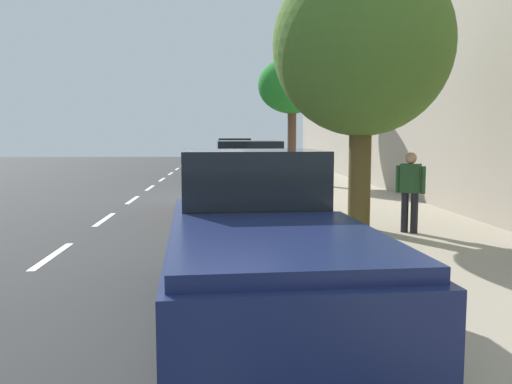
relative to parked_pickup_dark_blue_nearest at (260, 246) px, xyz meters
name	(u,v)px	position (x,y,z in m)	size (l,w,h in m)	color
ground	(208,197)	(-0.98, 12.75, -0.90)	(72.89, 72.89, 0.00)	#2F2F2F
sidewalk	(334,195)	(3.43, 12.75, -0.84)	(4.32, 45.56, 0.13)	#AD9F89
curb_edge	(270,195)	(1.19, 12.75, -0.84)	(0.16, 45.56, 0.13)	gray
lane_stripe_centre	(133,200)	(-3.46, 12.07, -0.90)	(0.14, 44.20, 0.01)	white
lane_stripe_bike_edge	(228,197)	(-0.28, 12.75, -0.90)	(0.12, 45.56, 0.01)	white
building_facade	(404,100)	(5.84, 12.75, 2.47)	(0.50, 45.56, 6.75)	gray
parked_pickup_dark_blue_nearest	(260,246)	(0.00, 0.00, 0.00)	(2.30, 5.41, 1.95)	navy
parked_suv_red_second	(247,175)	(0.23, 9.20, 0.13)	(2.06, 4.74, 1.99)	maroon
parked_sedan_white_mid	(236,170)	(0.04, 16.01, -0.15)	(1.95, 4.46, 1.52)	white
parked_suv_black_far	(235,156)	(0.15, 23.51, 0.13)	(2.04, 4.74, 1.99)	black
parked_sedan_silver_farthest	(231,156)	(0.03, 30.21, -0.15)	(2.02, 4.49, 1.52)	#B7BABF
bicycle_at_curb	(279,221)	(0.72, 4.98, -0.52)	(1.31, 1.25, 0.78)	black
cyclist_with_backpack	(293,190)	(0.94, 4.54, 0.18)	(0.54, 0.55, 1.76)	#C6B284
street_tree_near_cyclist	(362,46)	(2.49, 5.43, 3.09)	(3.75, 3.75, 5.79)	brown
street_tree_mid_block	(292,87)	(2.49, 17.28, 3.31)	(2.93, 2.93, 5.35)	brown
pedestrian_on_phone	(410,187)	(3.43, 4.93, 0.17)	(0.52, 0.41, 1.67)	black
fire_hydrant	(260,164)	(1.62, 24.70, -0.35)	(0.22, 0.22, 0.84)	red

